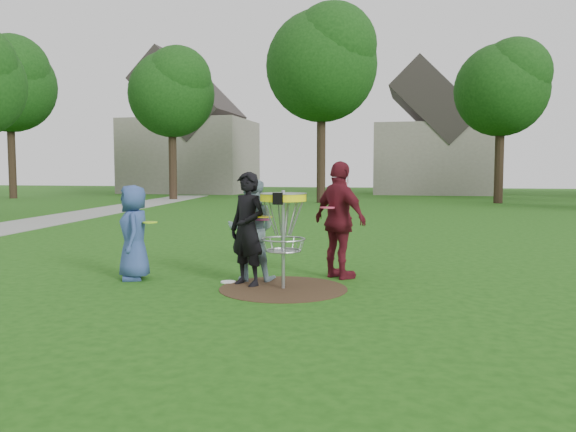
% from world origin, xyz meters
% --- Properties ---
extents(ground, '(100.00, 100.00, 0.00)m').
position_xyz_m(ground, '(0.00, 0.00, 0.00)').
color(ground, '#19470F').
rests_on(ground, ground).
extents(dirt_patch, '(1.80, 1.80, 0.01)m').
position_xyz_m(dirt_patch, '(0.00, 0.00, 0.00)').
color(dirt_patch, '#47331E').
rests_on(dirt_patch, ground).
extents(concrete_path, '(7.75, 39.92, 0.02)m').
position_xyz_m(concrete_path, '(-10.00, 8.00, 0.01)').
color(concrete_path, '#9E9E99').
rests_on(concrete_path, ground).
extents(player_blue, '(0.74, 0.83, 1.44)m').
position_xyz_m(player_blue, '(-2.37, 0.17, 0.72)').
color(player_blue, '#304886').
rests_on(player_blue, ground).
extents(player_black, '(0.71, 0.62, 1.63)m').
position_xyz_m(player_black, '(-0.56, 0.13, 0.82)').
color(player_black, black).
rests_on(player_black, ground).
extents(player_grey, '(0.79, 0.64, 1.53)m').
position_xyz_m(player_grey, '(-0.61, 0.50, 0.77)').
color(player_grey, '#7D98A1').
rests_on(player_grey, ground).
extents(player_maroon, '(1.09, 1.01, 1.80)m').
position_xyz_m(player_maroon, '(0.67, 0.95, 0.90)').
color(player_maroon, maroon).
rests_on(player_maroon, ground).
extents(disc_on_grass, '(0.22, 0.22, 0.02)m').
position_xyz_m(disc_on_grass, '(-0.90, 0.25, 0.01)').
color(disc_on_grass, white).
rests_on(disc_on_grass, ground).
extents(disc_golf_basket, '(0.66, 0.67, 1.38)m').
position_xyz_m(disc_golf_basket, '(0.00, -0.00, 1.02)').
color(disc_golf_basket, '#9EA0A5').
rests_on(disc_golf_basket, ground).
extents(held_discs, '(2.81, 0.87, 0.24)m').
position_xyz_m(held_discs, '(-0.56, 0.31, 0.98)').
color(held_discs, '#B1F21A').
rests_on(held_discs, ground).
extents(tree_row, '(51.20, 17.42, 9.90)m').
position_xyz_m(tree_row, '(0.44, 20.67, 6.21)').
color(tree_row, '#38281C').
rests_on(tree_row, ground).
extents(house_row, '(44.50, 10.65, 11.62)m').
position_xyz_m(house_row, '(4.78, 33.07, 4.14)').
color(house_row, gray).
rests_on(house_row, ground).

